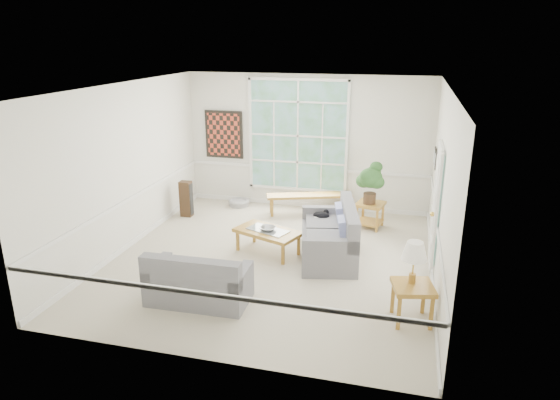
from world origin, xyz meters
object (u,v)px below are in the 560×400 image
object	(u,v)px
loveseat_right	(328,232)
end_table	(370,215)
side_table	(412,303)
coffee_table	(268,241)
loveseat_front	(199,276)

from	to	relation	value
loveseat_right	end_table	size ratio (longest dim) A/B	3.35
loveseat_right	side_table	distance (m)	2.33
loveseat_right	coffee_table	world-z (taller)	loveseat_right
side_table	loveseat_right	bearing A→B (deg)	128.86
coffee_table	end_table	bearing A→B (deg)	67.35
loveseat_right	end_table	world-z (taller)	loveseat_right
loveseat_right	loveseat_front	bearing A→B (deg)	-140.19
end_table	side_table	distance (m)	3.57
loveseat_right	side_table	bearing A→B (deg)	-62.94
loveseat_right	coffee_table	distance (m)	1.12
coffee_table	loveseat_front	bearing A→B (deg)	-83.73
coffee_table	side_table	bearing A→B (deg)	-12.74
loveseat_right	loveseat_front	distance (m)	2.58
coffee_table	loveseat_right	bearing A→B (deg)	26.20
side_table	end_table	bearing A→B (deg)	103.85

